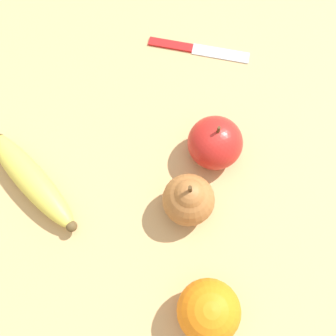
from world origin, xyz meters
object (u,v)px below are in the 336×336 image
object	(u,v)px
pear	(189,199)
apple	(215,143)
paring_knife	(195,48)
banana	(30,178)
orange	(209,311)

from	to	relation	value
pear	apple	size ratio (longest dim) A/B	1.07
apple	paring_knife	distance (m)	0.20
pear	paring_knife	distance (m)	0.29
banana	orange	distance (m)	0.31
orange	paring_knife	xyz separation A→B (m)	(-0.41, -0.12, -0.04)
banana	apple	size ratio (longest dim) A/B	2.27
banana	paring_knife	xyz separation A→B (m)	(-0.30, 0.17, -0.02)
pear	paring_knife	bearing A→B (deg)	-167.83
orange	apple	size ratio (longest dim) A/B	0.94
paring_knife	pear	bearing A→B (deg)	8.23
banana	pear	world-z (taller)	pear
banana	apple	world-z (taller)	apple
banana	paring_knife	size ratio (longest dim) A/B	1.11
banana	apple	xyz separation A→B (m)	(-0.12, 0.25, 0.02)
apple	banana	bearing A→B (deg)	-64.05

